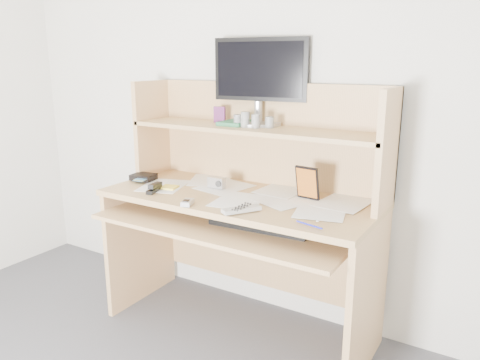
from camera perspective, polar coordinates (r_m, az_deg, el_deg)
The scene contains 19 objects.
back_wall at distance 2.55m, azimuth 3.64°, elevation 10.69°, with size 3.60×0.04×2.50m, color silver.
desk at distance 2.44m, azimuth 0.81°, elevation -2.72°, with size 1.40×0.70×1.30m.
paper_clutter at distance 2.36m, azimuth -0.18°, elevation -1.85°, with size 1.32×0.54×0.01m, color white.
keyboard at distance 2.22m, azimuth 2.71°, elevation -5.32°, with size 0.50×0.21×0.03m.
tv_remote at distance 2.10m, azimuth 0.18°, elevation -3.61°, with size 0.05×0.18×0.02m, color #A2A19C.
flip_phone at distance 2.22m, azimuth -6.42°, elevation -2.64°, with size 0.04×0.08×0.02m, color #B2B1B4.
stapler at distance 2.46m, azimuth -10.46°, elevation -0.85°, with size 0.04×0.13×0.04m, color black.
wallet at distance 2.71m, azimuth -11.69°, elevation 0.38°, with size 0.13×0.10×0.03m, color black.
sticky_note_pad at distance 2.52m, azimuth -8.63°, elevation -0.89°, with size 0.08×0.08×0.01m, color #F5F941.
digital_camera at distance 2.48m, azimuth -2.88°, elevation -0.30°, with size 0.09×0.04×0.06m, color #B1B0B3.
game_case at distance 2.28m, azimuth 8.21°, elevation -0.35°, with size 0.12×0.01×0.17m, color black.
blue_pen at distance 1.94m, azimuth 8.44°, elevation -5.42°, with size 0.01×0.01×0.13m, color #171CAC.
card_box at distance 2.59m, azimuth -2.51°, elevation 7.97°, with size 0.06×0.02×0.09m, color maroon.
shelf_book at distance 2.51m, azimuth -0.44°, elevation 6.99°, with size 0.14×0.19×0.02m, color #34835A.
chip_stack_a at distance 2.44m, azimuth -0.26°, elevation 7.28°, with size 0.04×0.04×0.06m, color black.
chip_stack_b at distance 2.37m, azimuth 1.93°, elevation 7.17°, with size 0.04×0.04×0.07m, color white.
chip_stack_c at distance 2.38m, azimuth 3.63°, elevation 7.03°, with size 0.04×0.04×0.06m, color black.
chip_stack_d at distance 2.40m, azimuth 0.64°, elevation 7.37°, with size 0.05×0.05×0.08m, color white.
monitor at distance 2.50m, azimuth 2.44°, elevation 12.23°, with size 0.52×0.26×0.45m.
Camera 1 is at (1.19, -0.45, 1.41)m, focal length 35.00 mm.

